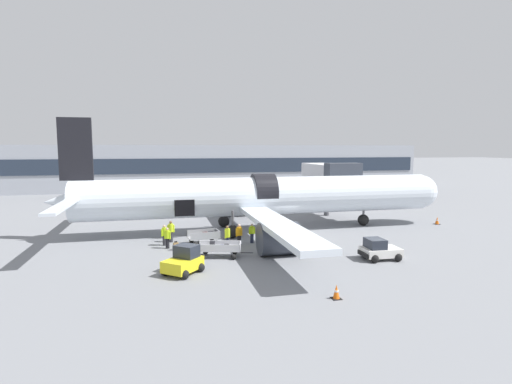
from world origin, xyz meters
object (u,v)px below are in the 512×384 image
airplane (258,198)px  ground_crew_driver (171,231)px  ground_crew_marshal (252,233)px  ground_crew_loader_a (164,235)px  baggage_cart_loading (205,237)px  ground_crew_supervisor (167,237)px  suitcase_on_tarmac_upright (176,246)px  baggage_cart_queued (220,250)px  ground_crew_helper (239,235)px  baggage_tug_mid (184,262)px  baggage_tug_lead (379,250)px  ground_crew_loader_b (227,236)px

airplane → ground_crew_driver: (-8.15, -2.78, -2.21)m
airplane → ground_crew_marshal: airplane is taller
ground_crew_loader_a → baggage_cart_loading: bearing=-1.6°
ground_crew_supervisor → suitcase_on_tarmac_upright: (0.61, -0.69, -0.56)m
baggage_cart_queued → ground_crew_loader_a: bearing=131.1°
baggage_cart_queued → ground_crew_helper: ground_crew_helper is taller
airplane → ground_crew_helper: bearing=-118.4°
ground_crew_loader_a → ground_crew_driver: (0.54, 1.05, 0.06)m
baggage_tug_mid → baggage_tug_lead: bearing=-0.1°
baggage_tug_mid → ground_crew_loader_b: ground_crew_loader_b is taller
baggage_tug_mid → suitcase_on_tarmac_upright: size_ratio=4.08×
baggage_tug_lead → ground_crew_driver: size_ratio=1.53×
ground_crew_marshal → baggage_tug_lead: bearing=-41.9°
ground_crew_driver → ground_crew_supervisor: (-0.33, -2.07, -0.08)m
suitcase_on_tarmac_upright → baggage_cart_loading: bearing=33.8°
ground_crew_loader_b → suitcase_on_tarmac_upright: 4.01m
baggage_cart_loading → ground_crew_loader_a: (-3.26, 0.09, 0.37)m
baggage_tug_mid → baggage_cart_queued: bearing=49.2°
ground_crew_marshal → ground_crew_helper: bearing=-147.3°
ground_crew_driver → ground_crew_helper: ground_crew_driver is taller
baggage_tug_lead → ground_crew_helper: 10.68m
ground_crew_marshal → suitcase_on_tarmac_upright: bearing=-171.5°
ground_crew_loader_b → ground_crew_helper: bearing=19.4°
baggage_cart_loading → ground_crew_helper: (2.52, -1.50, 0.42)m
airplane → ground_crew_helper: 6.54m
baggage_tug_mid → ground_crew_loader_b: size_ratio=1.64×
suitcase_on_tarmac_upright → baggage_tug_mid: bearing=-87.5°
ground_crew_loader_b → baggage_cart_loading: bearing=129.4°
baggage_tug_lead → baggage_cart_queued: (-10.76, 3.20, -0.11)m
airplane → baggage_tug_mid: size_ratio=13.00×
airplane → ground_crew_helper: size_ratio=21.17×
ground_crew_loader_b → ground_crew_marshal: (2.23, 1.14, -0.08)m
baggage_tug_lead → ground_crew_helper: (-8.82, 6.01, 0.29)m
ground_crew_loader_b → ground_crew_marshal: bearing=27.1°
baggage_cart_loading → ground_crew_helper: 2.96m
ground_crew_marshal → airplane: bearing=69.9°
airplane → baggage_cart_loading: 7.20m
baggage_tug_lead → suitcase_on_tarmac_upright: baggage_tug_lead is taller
suitcase_on_tarmac_upright → ground_crew_loader_b: bearing=-3.2°
airplane → ground_crew_marshal: bearing=-110.1°
baggage_tug_mid → ground_crew_marshal: baggage_tug_mid is taller
airplane → baggage_cart_loading: (-5.44, -3.92, -2.64)m
baggage_tug_mid → ground_crew_loader_b: (3.69, 5.65, 0.20)m
baggage_cart_queued → baggage_tug_lead: bearing=-16.6°
baggage_tug_mid → ground_crew_driver: 8.65m
ground_crew_loader_a → baggage_cart_queued: bearing=-48.9°
baggage_tug_mid → suitcase_on_tarmac_upright: bearing=92.5°
baggage_tug_lead → ground_crew_supervisor: bearing=155.4°
airplane → baggage_tug_lead: 13.10m
baggage_tug_mid → ground_crew_marshal: 9.01m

